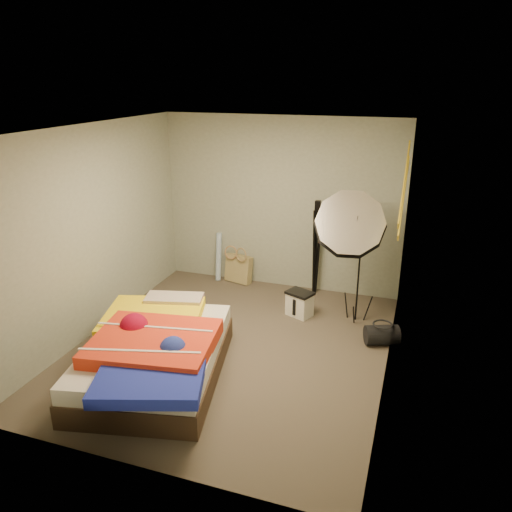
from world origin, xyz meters
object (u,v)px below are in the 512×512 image
at_px(tote_bag, 239,269).
at_px(photo_umbrella, 350,225).
at_px(camera_case, 300,305).
at_px(wrapping_roll, 219,257).
at_px(camera_tripod, 316,241).
at_px(duffel_bag, 382,335).
at_px(bed, 155,353).

xyz_separation_m(tote_bag, photo_umbrella, (1.76, -0.83, 1.09)).
bearing_deg(camera_case, wrapping_roll, 174.46).
distance_m(camera_case, camera_tripod, 1.02).
distance_m(duffel_bag, camera_tripod, 1.76).
bearing_deg(wrapping_roll, duffel_bag, -25.54).
xyz_separation_m(tote_bag, camera_case, (1.17, -0.82, -0.06)).
distance_m(wrapping_roll, camera_tripod, 1.58).
height_order(tote_bag, duffel_bag, tote_bag).
bearing_deg(duffel_bag, wrapping_roll, 133.04).
distance_m(wrapping_roll, photo_umbrella, 2.43).
distance_m(wrapping_roll, duffel_bag, 2.89).
bearing_deg(camera_tripod, camera_case, -91.90).
distance_m(tote_bag, wrapping_roll, 0.36).
xyz_separation_m(wrapping_roll, bed, (0.41, -2.70, -0.09)).
xyz_separation_m(tote_bag, wrapping_roll, (-0.33, 0.00, 0.16)).
relative_size(duffel_bag, photo_umbrella, 0.21).
relative_size(camera_case, photo_umbrella, 0.17).
bearing_deg(photo_umbrella, tote_bag, 154.66).
bearing_deg(photo_umbrella, camera_tripod, 125.18).
height_order(duffel_bag, camera_tripod, camera_tripod).
distance_m(tote_bag, bed, 2.70).
height_order(wrapping_roll, photo_umbrella, photo_umbrella).
bearing_deg(wrapping_roll, bed, -81.29).
relative_size(photo_umbrella, camera_tripod, 1.32).
relative_size(wrapping_roll, camera_tripod, 0.53).
height_order(camera_case, bed, bed).
bearing_deg(photo_umbrella, camera_case, 179.02).
bearing_deg(camera_case, bed, -96.73).
xyz_separation_m(bed, photo_umbrella, (1.67, 1.87, 1.02)).
bearing_deg(duffel_bag, tote_bag, 129.91).
height_order(duffel_bag, bed, bed).
bearing_deg(camera_tripod, photo_umbrella, -54.82).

